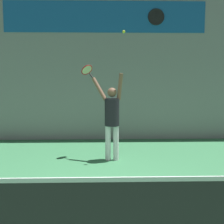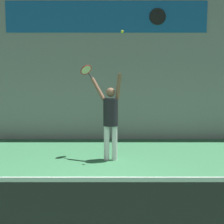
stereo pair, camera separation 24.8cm
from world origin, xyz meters
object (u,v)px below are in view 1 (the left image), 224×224
object	(u,v)px
tennis_player	(112,116)
tennis_ball	(124,32)
scoreboard_clock	(156,17)
tennis_racket	(87,70)

from	to	relation	value
tennis_player	tennis_ball	distance (m)	1.94
scoreboard_clock	tennis_racket	bearing A→B (deg)	-135.28
tennis_ball	tennis_player	bearing A→B (deg)	158.05
scoreboard_clock	tennis_ball	distance (m)	2.86
scoreboard_clock	tennis_player	size ratio (longest dim) A/B	0.24
scoreboard_clock	tennis_ball	xyz separation A→B (m)	(-1.14, -2.50, -0.79)
tennis_player	tennis_ball	xyz separation A→B (m)	(0.27, -0.11, 1.92)
scoreboard_clock	tennis_ball	world-z (taller)	scoreboard_clock
tennis_ball	tennis_racket	bearing A→B (deg)	148.53
scoreboard_clock	tennis_racket	world-z (taller)	scoreboard_clock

